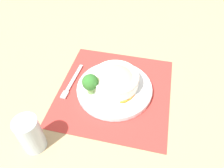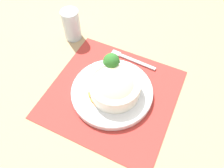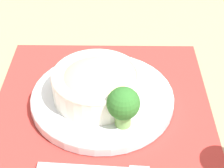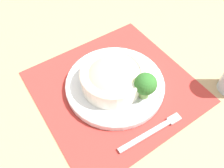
{
  "view_description": "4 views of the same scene",
  "coord_description": "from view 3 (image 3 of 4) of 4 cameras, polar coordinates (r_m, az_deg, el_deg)",
  "views": [
    {
      "loc": [
        -0.14,
        0.51,
        0.61
      ],
      "look_at": [
        0.01,
        0.01,
        0.05
      ],
      "focal_mm": 35.0,
      "sensor_mm": 36.0,
      "label": 1
    },
    {
      "loc": [
        -0.35,
        -0.19,
        0.63
      ],
      "look_at": [
        0.0,
        0.0,
        0.05
      ],
      "focal_mm": 35.0,
      "sensor_mm": 36.0,
      "label": 2
    },
    {
      "loc": [
        0.54,
        0.06,
        0.49
      ],
      "look_at": [
        -0.01,
        0.02,
        0.04
      ],
      "focal_mm": 60.0,
      "sensor_mm": 36.0,
      "label": 3
    },
    {
      "loc": [
        0.31,
        -0.19,
        0.5
      ],
      "look_at": [
        0.02,
        -0.02,
        0.04
      ],
      "focal_mm": 35.0,
      "sensor_mm": 36.0,
      "label": 4
    }
  ],
  "objects": [
    {
      "name": "ground_plane",
      "position": [
        0.73,
        -1.45,
        -2.94
      ],
      "size": [
        4.0,
        4.0,
        0.0
      ],
      "primitive_type": "plane",
      "color": "tan"
    },
    {
      "name": "placemat",
      "position": [
        0.73,
        -1.46,
        -2.83
      ],
      "size": [
        0.43,
        0.44,
        0.0
      ],
      "color": "#B2332D",
      "rests_on": "ground_plane"
    },
    {
      "name": "plate",
      "position": [
        0.72,
        -1.47,
        -2.05
      ],
      "size": [
        0.28,
        0.28,
        0.02
      ],
      "color": "silver",
      "rests_on": "placemat"
    },
    {
      "name": "bowl",
      "position": [
        0.71,
        -2.32,
        0.47
      ],
      "size": [
        0.17,
        0.17,
        0.06
      ],
      "color": "silver",
      "rests_on": "plate"
    },
    {
      "name": "broccoli_floret",
      "position": [
        0.63,
        1.77,
        -3.13
      ],
      "size": [
        0.06,
        0.06,
        0.08
      ],
      "color": "#759E51",
      "rests_on": "plate"
    },
    {
      "name": "carrot_slice_near",
      "position": [
        0.75,
        1.94,
        0.33
      ],
      "size": [
        0.05,
        0.05,
        0.01
      ],
      "color": "orange",
      "rests_on": "plate"
    },
    {
      "name": "carrot_slice_middle",
      "position": [
        0.76,
        1.02,
        0.83
      ],
      "size": [
        0.05,
        0.05,
        0.01
      ],
      "color": "orange",
      "rests_on": "plate"
    },
    {
      "name": "carrot_slice_far",
      "position": [
        0.76,
        -0.05,
        1.15
      ],
      "size": [
        0.05,
        0.05,
        0.01
      ],
      "color": "orange",
      "rests_on": "plate"
    }
  ]
}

